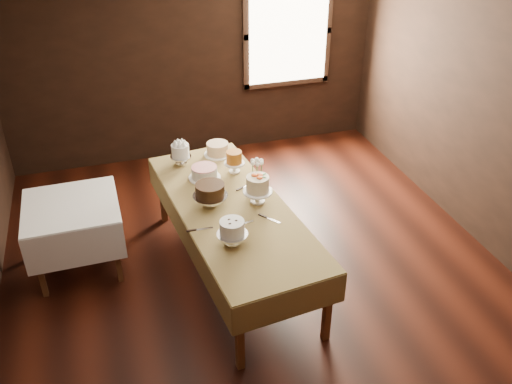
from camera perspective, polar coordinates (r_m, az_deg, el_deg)
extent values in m
cube|color=black|center=(5.52, 0.62, -9.48)|extent=(5.00, 6.00, 0.01)
cube|color=black|center=(7.42, -6.58, 13.94)|extent=(5.00, 0.02, 2.80)
cube|color=black|center=(5.91, 24.64, 6.50)|extent=(0.02, 6.00, 2.80)
cube|color=#FFEABF|center=(7.64, 3.40, 16.18)|extent=(1.10, 0.05, 1.30)
cube|color=#4F2B15|center=(4.51, -1.72, -14.84)|extent=(0.07, 0.07, 0.72)
cube|color=#4F2B15|center=(6.29, -9.79, -0.20)|extent=(0.07, 0.07, 0.72)
cube|color=#4F2B15|center=(4.78, 7.48, -11.93)|extent=(0.07, 0.07, 0.72)
cube|color=#4F2B15|center=(6.49, -2.92, 1.30)|extent=(0.07, 0.07, 0.72)
cube|color=#4F2B15|center=(5.22, -2.53, -1.82)|extent=(1.20, 2.57, 0.04)
cube|color=#9F854E|center=(5.20, -2.54, -1.58)|extent=(1.27, 2.64, 0.01)
cube|color=#4F2B15|center=(5.54, -21.76, -7.29)|extent=(0.05, 0.05, 0.70)
cube|color=#4F2B15|center=(6.13, -21.66, -3.24)|extent=(0.05, 0.05, 0.70)
cube|color=#4F2B15|center=(5.50, -14.39, -6.14)|extent=(0.05, 0.05, 0.70)
cube|color=#4F2B15|center=(6.09, -15.04, -2.18)|extent=(0.05, 0.05, 0.70)
cube|color=#4F2B15|center=(5.60, -18.86, -1.54)|extent=(0.83, 0.83, 0.04)
cube|color=white|center=(5.58, -18.90, -1.32)|extent=(0.91, 0.91, 0.01)
cylinder|color=silver|center=(5.95, -7.85, 3.38)|extent=(0.23, 0.23, 0.11)
cylinder|color=silver|center=(5.89, -7.94, 4.42)|extent=(0.24, 0.24, 0.13)
cylinder|color=white|center=(6.13, -4.02, 3.96)|extent=(0.31, 0.31, 0.01)
cylinder|color=beige|center=(6.09, -4.05, 4.56)|extent=(0.29, 0.29, 0.13)
cylinder|color=white|center=(5.68, -5.39, 1.52)|extent=(0.33, 0.33, 0.01)
cylinder|color=silver|center=(5.65, -5.42, 2.05)|extent=(0.38, 0.38, 0.11)
cylinder|color=white|center=(5.74, -2.28, 2.66)|extent=(0.22, 0.22, 0.12)
cylinder|color=#B46519|center=(5.68, -2.31, 3.77)|extent=(0.22, 0.22, 0.13)
cylinder|color=silver|center=(5.20, -4.78, -0.80)|extent=(0.34, 0.34, 0.12)
cylinder|color=#331B0A|center=(5.14, -4.84, 0.35)|extent=(0.39, 0.39, 0.12)
cylinder|color=white|center=(5.23, 0.17, -0.40)|extent=(0.28, 0.28, 0.14)
cylinder|color=beige|center=(5.16, 0.18, 0.97)|extent=(0.23, 0.23, 0.15)
cylinder|color=silver|center=(4.68, -2.49, -4.86)|extent=(0.27, 0.27, 0.12)
cylinder|color=silver|center=(4.61, -2.52, -3.62)|extent=(0.30, 0.30, 0.13)
cube|color=silver|center=(4.97, -1.06, -3.24)|extent=(0.24, 0.07, 0.01)
cube|color=silver|center=(5.00, 1.84, -2.98)|extent=(0.17, 0.20, 0.01)
cube|color=silver|center=(5.54, -0.85, 0.78)|extent=(0.22, 0.14, 0.01)
cube|color=silver|center=(4.91, -5.38, -3.84)|extent=(0.24, 0.04, 0.01)
imported|color=#2D2823|center=(5.45, 0.11, 0.94)|extent=(0.15, 0.15, 0.12)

